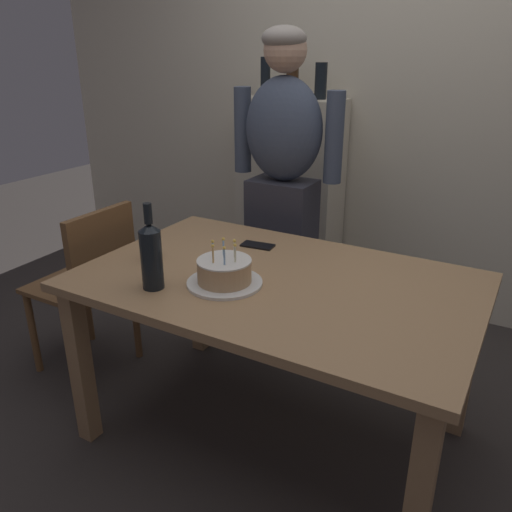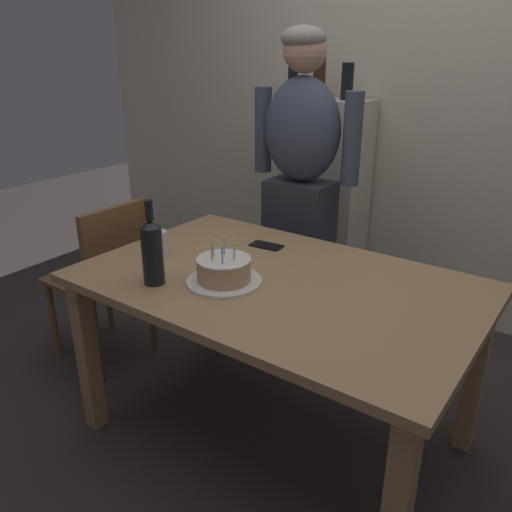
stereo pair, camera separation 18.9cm
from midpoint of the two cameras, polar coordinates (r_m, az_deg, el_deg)
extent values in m
plane|color=#332D2B|center=(2.36, 4.49, -19.22)|extent=(10.00, 10.00, 0.00)
cube|color=beige|center=(3.22, 20.56, 16.23)|extent=(5.20, 0.10, 2.60)
cube|color=#A37A51|center=(1.96, 5.12, -3.10)|extent=(1.50, 0.96, 0.03)
cube|color=#A37A51|center=(2.28, -16.02, -10.72)|extent=(0.07, 0.07, 0.70)
cube|color=#A37A51|center=(2.77, -2.80, -3.61)|extent=(0.07, 0.07, 0.70)
cube|color=#A37A51|center=(2.29, 25.51, -11.95)|extent=(0.07, 0.07, 0.70)
cylinder|color=white|center=(1.91, -0.76, -2.90)|extent=(0.28, 0.28, 0.01)
cylinder|color=tan|center=(1.89, -0.76, -1.63)|extent=(0.20, 0.20, 0.08)
cylinder|color=silver|center=(1.87, -0.77, -0.42)|extent=(0.20, 0.20, 0.01)
cylinder|color=beige|center=(1.88, 0.46, 0.73)|extent=(0.01, 0.01, 0.06)
sphere|color=#F9C64C|center=(1.87, 0.46, 1.76)|extent=(0.01, 0.01, 0.01)
cylinder|color=#93B7DB|center=(1.90, -0.73, 0.99)|extent=(0.01, 0.01, 0.06)
sphere|color=#F9C64C|center=(1.89, -0.74, 2.01)|extent=(0.01, 0.01, 0.01)
cylinder|color=#93B7DB|center=(1.88, -1.96, 0.75)|extent=(0.01, 0.01, 0.06)
sphere|color=#F9C64C|center=(1.87, -1.98, 1.77)|extent=(0.01, 0.01, 0.01)
cylinder|color=#EAB266|center=(1.84, -2.03, 0.23)|extent=(0.01, 0.01, 0.06)
sphere|color=#F9C64C|center=(1.83, -2.05, 1.28)|extent=(0.01, 0.01, 0.01)
cylinder|color=#93B7DB|center=(1.82, -0.82, -0.05)|extent=(0.01, 0.01, 0.06)
sphere|color=#F9C64C|center=(1.81, -0.82, 1.01)|extent=(0.01, 0.01, 0.01)
cylinder|color=beige|center=(1.84, 0.44, 0.22)|extent=(0.01, 0.01, 0.06)
sphere|color=#F9C64C|center=(1.83, 0.45, 1.26)|extent=(0.01, 0.01, 0.01)
cylinder|color=silver|center=(2.17, -8.28, 1.35)|extent=(0.07, 0.07, 0.11)
cylinder|color=black|center=(1.89, -8.70, -0.02)|extent=(0.08, 0.08, 0.22)
cone|color=black|center=(1.85, -8.92, 3.55)|extent=(0.08, 0.08, 0.03)
cylinder|color=black|center=(1.83, -9.01, 5.05)|extent=(0.03, 0.03, 0.07)
cube|color=black|center=(2.27, 3.57, 1.12)|extent=(0.15, 0.09, 0.01)
cube|color=#33333D|center=(2.83, 6.61, -0.80)|extent=(0.34, 0.23, 0.92)
ellipsoid|color=#424C60|center=(2.64, 7.31, 13.77)|extent=(0.41, 0.27, 0.52)
sphere|color=tan|center=(2.61, 7.73, 21.83)|extent=(0.21, 0.21, 0.21)
ellipsoid|color=gray|center=(2.60, 7.62, 23.00)|extent=(0.21, 0.21, 0.12)
cylinder|color=#424C60|center=(2.56, 12.83, 12.56)|extent=(0.09, 0.09, 0.44)
cylinder|color=#424C60|center=(2.80, 2.81, 13.85)|extent=(0.09, 0.09, 0.44)
cube|color=brown|center=(2.73, -15.37, -2.32)|extent=(0.42, 0.42, 0.02)
cube|color=brown|center=(2.52, -13.10, 0.98)|extent=(0.04, 0.40, 0.40)
cylinder|color=brown|center=(3.06, -14.49, -4.41)|extent=(0.04, 0.04, 0.45)
cylinder|color=brown|center=(2.88, -19.96, -6.88)|extent=(0.04, 0.04, 0.45)
cylinder|color=brown|center=(2.82, -9.72, -6.41)|extent=(0.04, 0.04, 0.45)
cylinder|color=brown|center=(2.61, -15.37, -9.32)|extent=(0.04, 0.04, 0.45)
cube|color=beige|center=(3.35, 8.10, 6.05)|extent=(0.65, 0.30, 1.28)
cylinder|color=black|center=(3.32, 5.87, 19.26)|extent=(0.06, 0.06, 0.23)
cylinder|color=#382314|center=(3.23, 8.87, 19.37)|extent=(0.07, 0.07, 0.27)
cylinder|color=black|center=(3.15, 11.97, 18.53)|extent=(0.07, 0.07, 0.20)
camera|label=1|loc=(0.09, -87.14, 1.16)|focal=35.81mm
camera|label=2|loc=(0.09, 92.86, -1.16)|focal=35.81mm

